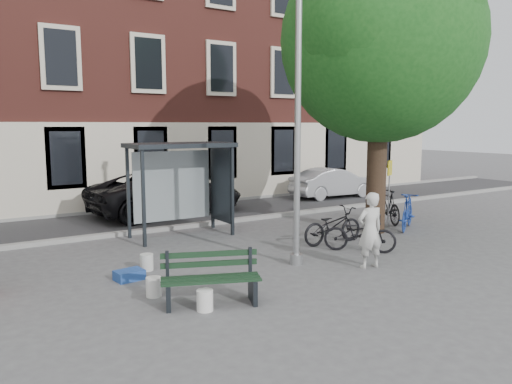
{
  "coord_description": "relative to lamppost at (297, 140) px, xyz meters",
  "views": [
    {
      "loc": [
        -6.61,
        -8.7,
        3.12
      ],
      "look_at": [
        0.2,
        2.0,
        1.4
      ],
      "focal_mm": 35.0,
      "sensor_mm": 36.0,
      "label": 1
    }
  ],
  "objects": [
    {
      "name": "ground",
      "position": [
        0.0,
        0.0,
        -2.78
      ],
      "size": [
        90.0,
        90.0,
        0.0
      ],
      "primitive_type": "plane",
      "color": "#4C4C4F",
      "rests_on": "ground"
    },
    {
      "name": "road",
      "position": [
        0.0,
        7.0,
        -2.78
      ],
      "size": [
        40.0,
        4.0,
        0.01
      ],
      "primitive_type": "cube",
      "color": "#28282B",
      "rests_on": "ground"
    },
    {
      "name": "curb_near",
      "position": [
        0.0,
        5.0,
        -2.72
      ],
      "size": [
        40.0,
        0.25,
        0.12
      ],
      "primitive_type": "cube",
      "color": "gray",
      "rests_on": "ground"
    },
    {
      "name": "curb_far",
      "position": [
        0.0,
        9.0,
        -2.72
      ],
      "size": [
        40.0,
        0.25,
        0.12
      ],
      "primitive_type": "cube",
      "color": "gray",
      "rests_on": "ground"
    },
    {
      "name": "building_row",
      "position": [
        0.0,
        13.0,
        4.22
      ],
      "size": [
        30.0,
        8.0,
        14.0
      ],
      "primitive_type": "cube",
      "color": "brown",
      "rests_on": "ground"
    },
    {
      "name": "lamppost",
      "position": [
        0.0,
        0.0,
        0.0
      ],
      "size": [
        0.28,
        0.35,
        6.11
      ],
      "color": "#9EA0A3",
      "rests_on": "ground"
    },
    {
      "name": "tree_right",
      "position": [
        4.01,
        1.38,
        2.83
      ],
      "size": [
        5.76,
        5.6,
        8.2
      ],
      "color": "black",
      "rests_on": "ground"
    },
    {
      "name": "bus_shelter",
      "position": [
        -0.61,
        4.11,
        -0.87
      ],
      "size": [
        2.85,
        1.45,
        2.62
      ],
      "color": "#1E2328",
      "rests_on": "ground"
    },
    {
      "name": "painter",
      "position": [
        1.2,
        -1.06,
        -1.95
      ],
      "size": [
        0.67,
        0.5,
        1.67
      ],
      "primitive_type": "imported",
      "rotation": [
        0.0,
        0.0,
        2.98
      ],
      "color": "silver",
      "rests_on": "ground"
    },
    {
      "name": "bench",
      "position": [
        -2.76,
        -1.18,
        -2.38
      ],
      "size": [
        1.8,
        1.13,
        0.88
      ],
      "rotation": [
        0.0,
        0.0,
        -0.38
      ],
      "color": "#1E2328",
      "rests_on": "ground"
    },
    {
      "name": "bike_a",
      "position": [
        2.0,
        1.07,
        -2.3
      ],
      "size": [
        1.86,
        0.69,
        0.97
      ],
      "primitive_type": "imported",
      "rotation": [
        0.0,
        0.0,
        1.54
      ],
      "color": "black",
      "rests_on": "ground"
    },
    {
      "name": "bike_b",
      "position": [
        5.09,
        1.25,
        -2.25
      ],
      "size": [
        1.77,
        1.38,
        1.07
      ],
      "primitive_type": "imported",
      "rotation": [
        0.0,
        0.0,
        2.14
      ],
      "color": "navy",
      "rests_on": "ground"
    },
    {
      "name": "bike_c",
      "position": [
        2.0,
        0.06,
        -2.32
      ],
      "size": [
        1.64,
        1.7,
        0.92
      ],
      "primitive_type": "imported",
      "rotation": [
        0.0,
        0.0,
        0.75
      ],
      "color": "black",
      "rests_on": "ground"
    },
    {
      "name": "bike_d",
      "position": [
        5.36,
        2.28,
        -2.25
      ],
      "size": [
        1.17,
        1.85,
        1.08
      ],
      "primitive_type": "imported",
      "rotation": [
        0.0,
        0.0,
        2.74
      ],
      "color": "black",
      "rests_on": "ground"
    },
    {
      "name": "car_dark",
      "position": [
        0.04,
        7.52,
        -2.03
      ],
      "size": [
        5.71,
        3.13,
        1.52
      ],
      "primitive_type": "imported",
      "rotation": [
        0.0,
        0.0,
        1.69
      ],
      "color": "black",
      "rests_on": "ground"
    },
    {
      "name": "car_silver",
      "position": [
        7.66,
        7.49,
        -2.15
      ],
      "size": [
        3.92,
        1.55,
        1.27
      ],
      "primitive_type": "imported",
      "rotation": [
        0.0,
        0.0,
        1.52
      ],
      "color": "#A3A4AA",
      "rests_on": "ground"
    },
    {
      "name": "blue_crate",
      "position": [
        -3.53,
        0.91,
        -2.68
      ],
      "size": [
        0.6,
        0.47,
        0.2
      ],
      "primitive_type": "cube",
      "rotation": [
        0.0,
        0.0,
        0.13
      ],
      "color": "#1F4391",
      "rests_on": "ground"
    },
    {
      "name": "bucket_a",
      "position": [
        -3.0,
        -1.43,
        -2.6
      ],
      "size": [
        0.36,
        0.36,
        0.36
      ],
      "primitive_type": "cylinder",
      "rotation": [
        0.0,
        0.0,
        -0.37
      ],
      "color": "silver",
      "rests_on": "ground"
    },
    {
      "name": "bucket_b",
      "position": [
        -3.47,
        -0.29,
        -2.6
      ],
      "size": [
        0.34,
        0.34,
        0.36
      ],
      "primitive_type": "cylinder",
      "rotation": [
        0.0,
        0.0,
        -0.25
      ],
      "color": "silver",
      "rests_on": "ground"
    },
    {
      "name": "bucket_c",
      "position": [
        -3.0,
        1.35,
        -2.6
      ],
      "size": [
        0.32,
        0.32,
        0.36
      ],
      "primitive_type": "cylinder",
      "rotation": [
        0.0,
        0.0,
        -0.14
      ],
      "color": "silver",
      "rests_on": "ground"
    },
    {
      "name": "notice_sign",
      "position": [
        5.06,
        1.97,
        -1.29
      ],
      "size": [
        0.33,
        0.17,
        2.03
      ],
      "rotation": [
        0.0,
        0.0,
        0.43
      ],
      "color": "#9EA0A3",
      "rests_on": "ground"
    }
  ]
}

